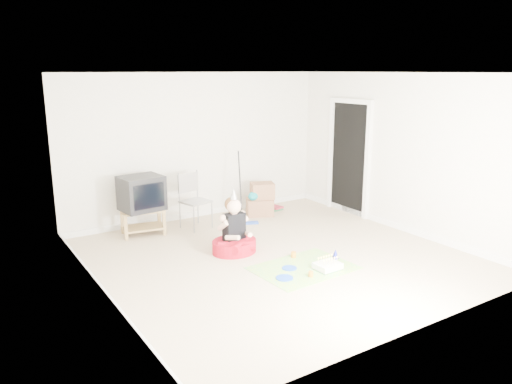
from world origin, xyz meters
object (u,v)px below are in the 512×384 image
crt_tv (141,193)px  seated_woman (234,238)px  cardboard_boxes (261,200)px  tv_stand (143,220)px  folding_chair (196,201)px  birthday_cake (328,266)px

crt_tv → seated_woman: bearing=-67.2°
seated_woman → cardboard_boxes: bearing=45.6°
seated_woman → tv_stand: bearing=118.8°
crt_tv → cardboard_boxes: 2.28m
tv_stand → folding_chair: 0.93m
folding_chair → cardboard_boxes: size_ratio=1.59×
cardboard_boxes → birthday_cake: cardboard_boxes is taller
folding_chair → tv_stand: bearing=170.1°
crt_tv → birthday_cake: 3.26m
tv_stand → seated_woman: 1.74m
crt_tv → seated_woman: size_ratio=0.66×
tv_stand → cardboard_boxes: (2.24, -0.09, 0.04)m
crt_tv → folding_chair: bearing=-15.9°
tv_stand → cardboard_boxes: size_ratio=1.21×
folding_chair → cardboard_boxes: (1.36, 0.06, -0.18)m
folding_chair → seated_woman: (-0.05, -1.37, -0.25)m
crt_tv → folding_chair: crt_tv is taller
seated_woman → folding_chair: bearing=88.0°
tv_stand → seated_woman: (0.84, -1.52, -0.04)m
birthday_cake → seated_woman: bearing=119.9°
tv_stand → crt_tv: (-0.00, 0.00, 0.45)m
tv_stand → seated_woman: bearing=-61.2°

